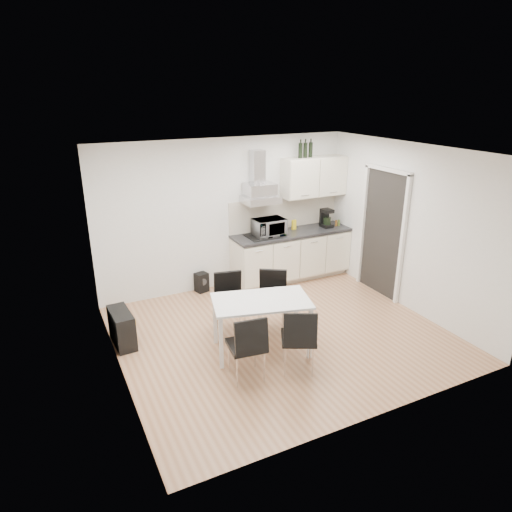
{
  "coord_description": "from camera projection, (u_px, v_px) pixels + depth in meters",
  "views": [
    {
      "loc": [
        -2.89,
        -5.06,
        3.36
      ],
      "look_at": [
        -0.2,
        0.41,
        1.1
      ],
      "focal_mm": 32.0,
      "sensor_mm": 36.0,
      "label": 1
    }
  ],
  "objects": [
    {
      "name": "ground",
      "position": [
        281.0,
        334.0,
        6.62
      ],
      "size": [
        4.5,
        4.5,
        0.0
      ],
      "primitive_type": "plane",
      "color": "tan",
      "rests_on": "ground"
    },
    {
      "name": "wall_back",
      "position": [
        226.0,
        215.0,
        7.85
      ],
      "size": [
        4.5,
        0.1,
        2.6
      ],
      "primitive_type": "cube",
      "color": "silver",
      "rests_on": "ground"
    },
    {
      "name": "wall_front",
      "position": [
        382.0,
        310.0,
        4.48
      ],
      "size": [
        4.5,
        0.1,
        2.6
      ],
      "primitive_type": "cube",
      "color": "silver",
      "rests_on": "ground"
    },
    {
      "name": "wall_left",
      "position": [
        112.0,
        278.0,
        5.23
      ],
      "size": [
        0.1,
        4.0,
        2.6
      ],
      "primitive_type": "cube",
      "color": "silver",
      "rests_on": "ground"
    },
    {
      "name": "wall_right",
      "position": [
        409.0,
        228.0,
        7.09
      ],
      "size": [
        0.1,
        4.0,
        2.6
      ],
      "primitive_type": "cube",
      "color": "silver",
      "rests_on": "ground"
    },
    {
      "name": "ceiling",
      "position": [
        285.0,
        152.0,
        5.71
      ],
      "size": [
        4.5,
        4.5,
        0.0
      ],
      "primitive_type": "plane",
      "color": "white",
      "rests_on": "wall_back"
    },
    {
      "name": "doorway",
      "position": [
        382.0,
        234.0,
        7.63
      ],
      "size": [
        0.08,
        1.04,
        2.1
      ],
      "primitive_type": "cube",
      "color": "white",
      "rests_on": "ground"
    },
    {
      "name": "kitchenette",
      "position": [
        293.0,
        236.0,
        8.28
      ],
      "size": [
        2.22,
        0.64,
        2.52
      ],
      "color": "beige",
      "rests_on": "ground"
    },
    {
      "name": "dining_table",
      "position": [
        261.0,
        306.0,
        5.99
      ],
      "size": [
        1.4,
        1.01,
        0.75
      ],
      "rotation": [
        0.0,
        0.0,
        -0.25
      ],
      "color": "white",
      "rests_on": "ground"
    },
    {
      "name": "chair_far_left",
      "position": [
        231.0,
        304.0,
        6.52
      ],
      "size": [
        0.53,
        0.58,
        0.88
      ],
      "primitive_type": null,
      "rotation": [
        0.0,
        0.0,
        2.94
      ],
      "color": "black",
      "rests_on": "ground"
    },
    {
      "name": "chair_far_right",
      "position": [
        272.0,
        302.0,
        6.59
      ],
      "size": [
        0.64,
        0.66,
        0.88
      ],
      "primitive_type": null,
      "rotation": [
        0.0,
        0.0,
        2.58
      ],
      "color": "black",
      "rests_on": "ground"
    },
    {
      "name": "chair_near_left",
      "position": [
        246.0,
        346.0,
        5.47
      ],
      "size": [
        0.5,
        0.55,
        0.88
      ],
      "primitive_type": null,
      "rotation": [
        0.0,
        0.0,
        -0.12
      ],
      "color": "black",
      "rests_on": "ground"
    },
    {
      "name": "chair_near_right",
      "position": [
        298.0,
        339.0,
        5.63
      ],
      "size": [
        0.62,
        0.65,
        0.88
      ],
      "primitive_type": null,
      "rotation": [
        0.0,
        0.0,
        -0.47
      ],
      "color": "black",
      "rests_on": "ground"
    },
    {
      "name": "guitar_amp",
      "position": [
        122.0,
        328.0,
        6.27
      ],
      "size": [
        0.29,
        0.61,
        0.5
      ],
      "rotation": [
        0.0,
        0.0,
        0.06
      ],
      "color": "black",
      "rests_on": "ground"
    },
    {
      "name": "floor_speaker",
      "position": [
        202.0,
        282.0,
        7.94
      ],
      "size": [
        0.24,
        0.23,
        0.34
      ],
      "primitive_type": "cube",
      "rotation": [
        0.0,
        0.0,
        0.26
      ],
      "color": "black",
      "rests_on": "ground"
    }
  ]
}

